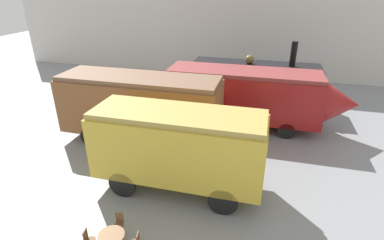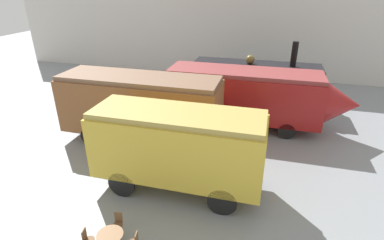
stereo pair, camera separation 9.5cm
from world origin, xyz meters
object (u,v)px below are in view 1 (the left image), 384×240
Objects in this scene: passenger_coach_wooden at (140,104)px; passenger_coach_vintage at (178,144)px; steam_locomotive at (254,80)px; cafe_table_near at (112,238)px; visitor_person at (131,144)px; streamlined_locomotive at (256,95)px; cafe_chair_0 at (88,239)px.

passenger_coach_wooden is 1.23× the size of passenger_coach_vintage.
passenger_coach_vintage is (-2.39, -11.01, 0.35)m from steam_locomotive.
visitor_person is (-1.90, 5.63, 0.27)m from cafe_table_near.
cafe_table_near is (-3.90, -11.21, -1.46)m from streamlined_locomotive.
cafe_table_near is (-1.15, -3.96, -1.59)m from passenger_coach_vintage.
passenger_coach_vintage is at bearing -28.78° from visitor_person.
streamlined_locomotive is 12.97× the size of cafe_chair_0.
steam_locomotive is 5.59× the size of visitor_person.
steam_locomotive is at bearing 95.42° from streamlined_locomotive.
cafe_chair_0 is at bearing -112.49° from streamlined_locomotive.
visitor_person is (-5.80, -5.58, -1.19)m from streamlined_locomotive.
streamlined_locomotive is (0.36, -3.75, 0.21)m from steam_locomotive.
passenger_coach_wooden is at bearing 132.25° from passenger_coach_vintage.
cafe_chair_0 is (-4.35, -15.11, -1.34)m from steam_locomotive.
passenger_coach_wooden is (-6.06, -3.60, 0.17)m from streamlined_locomotive.
steam_locomotive is 1.26× the size of passenger_coach_vintage.
passenger_coach_vintage is 4.84m from cafe_chair_0.
visitor_person is at bearing 151.22° from passenger_coach_vintage.
steam_locomotive reaches higher than cafe_table_near.
steam_locomotive is at bearing 63.97° from cafe_chair_0.
passenger_coach_wooden is 2.41m from visitor_person.
passenger_coach_vintage is (3.32, -3.66, -0.03)m from passenger_coach_wooden.
steam_locomotive reaches higher than passenger_coach_wooden.
steam_locomotive is 10.09× the size of cafe_table_near.
passenger_coach_wooden is at bearing 97.67° from visitor_person.
streamlined_locomotive is at bearing 57.53° from cafe_chair_0.
steam_locomotive is 10.85m from visitor_person.
steam_locomotive is 1.02× the size of passenger_coach_wooden.
visitor_person is at bearing -136.09° from streamlined_locomotive.
steam_locomotive is 9.32m from passenger_coach_wooden.
streamlined_locomotive reaches higher than cafe_table_near.
cafe_table_near is at bearing -71.35° from visitor_person.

